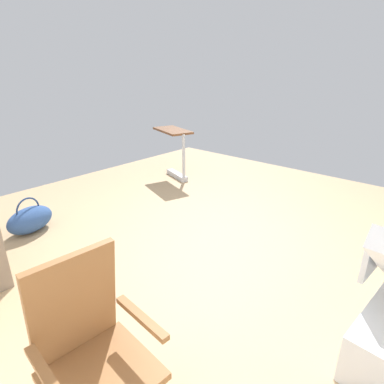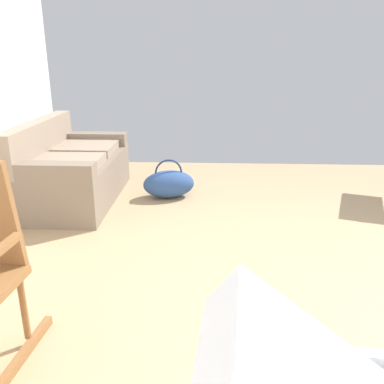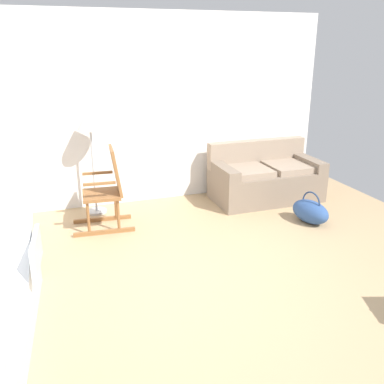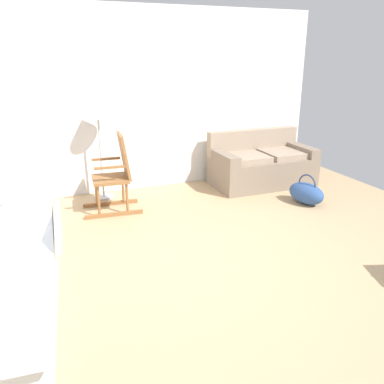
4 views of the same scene
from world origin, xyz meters
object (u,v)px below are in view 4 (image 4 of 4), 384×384
(floor_lamp, at_px, (98,114))
(duffel_bag, at_px, (306,193))
(rocking_chair, at_px, (116,175))
(couch, at_px, (261,166))

(floor_lamp, relative_size, duffel_bag, 2.39)
(rocking_chair, height_order, duffel_bag, rocking_chair)
(couch, height_order, rocking_chair, rocking_chair)
(rocking_chair, distance_m, floor_lamp, 0.92)
(couch, relative_size, rocking_chair, 1.53)
(rocking_chair, bearing_deg, duffel_bag, -15.90)
(rocking_chair, distance_m, duffel_bag, 2.68)
(rocking_chair, xyz_separation_m, floor_lamp, (-0.09, 0.56, 0.72))
(couch, distance_m, floor_lamp, 2.69)
(couch, height_order, duffel_bag, couch)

